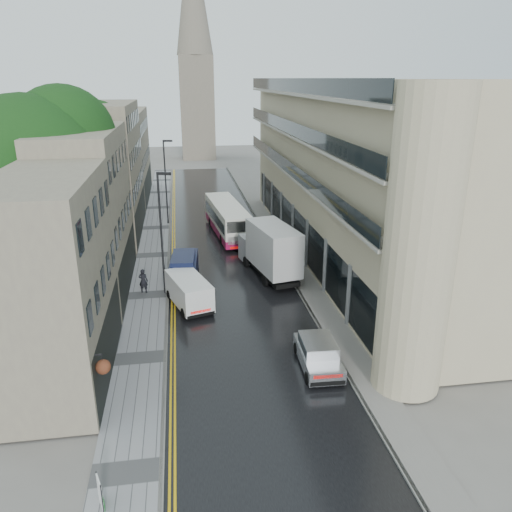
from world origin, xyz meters
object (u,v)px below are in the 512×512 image
object	(u,v)px
tree_near	(35,198)
lamp_post_near	(161,235)
pedestrian	(143,281)
lamp_post_far	(166,183)
silver_hatchback	(308,370)
white_van	(184,303)
cream_bus	(222,229)
navy_van	(170,277)
white_lorry	(265,259)
tree_far	(78,173)
estate_sign	(100,493)

from	to	relation	value
tree_near	lamp_post_near	size ratio (longest dim) A/B	1.66
pedestrian	lamp_post_far	xyz separation A→B (m)	(1.45, 17.64, 3.31)
silver_hatchback	white_van	bearing A→B (deg)	127.99
silver_hatchback	lamp_post_near	xyz separation A→B (m)	(-7.12, 12.04, 3.50)
silver_hatchback	cream_bus	bearing A→B (deg)	97.77
silver_hatchback	pedestrian	xyz separation A→B (m)	(-8.56, 12.27, 0.19)
navy_van	white_van	bearing A→B (deg)	-73.44
white_lorry	lamp_post_far	bearing A→B (deg)	100.40
tree_near	pedestrian	xyz separation A→B (m)	(6.35, -0.36, -5.96)
lamp_post_near	lamp_post_far	bearing A→B (deg)	106.92
white_lorry	navy_van	size ratio (longest dim) A/B	1.68
cream_bus	silver_hatchback	size ratio (longest dim) A/B	2.61
navy_van	tree_near	bearing A→B (deg)	-178.63
pedestrian	tree_far	bearing A→B (deg)	-52.43
tree_near	silver_hatchback	world-z (taller)	tree_near
navy_van	lamp_post_far	world-z (taller)	lamp_post_far
navy_van	white_lorry	bearing A→B (deg)	7.06
tree_far	lamp_post_far	xyz separation A→B (m)	(7.50, 4.28, -1.94)
lamp_post_near	lamp_post_far	xyz separation A→B (m)	(0.00, 17.87, -0.01)
pedestrian	estate_sign	xyz separation A→B (m)	(-0.42, -18.51, -0.29)
cream_bus	lamp_post_far	xyz separation A→B (m)	(-4.86, 7.60, 2.80)
cream_bus	pedestrian	size ratio (longest dim) A/B	6.25
tree_near	lamp_post_near	bearing A→B (deg)	-4.38
tree_near	silver_hatchback	xyz separation A→B (m)	(14.92, -12.64, -6.15)
white_lorry	white_van	bearing A→B (deg)	-155.27
tree_far	cream_bus	distance (m)	13.65
tree_near	cream_bus	distance (m)	16.84
silver_hatchback	lamp_post_far	bearing A→B (deg)	105.38
white_van	navy_van	bearing A→B (deg)	84.45
tree_near	pedestrian	size ratio (longest dim) A/B	8.01
white_van	navy_van	world-z (taller)	navy_van
lamp_post_near	cream_bus	bearing A→B (deg)	81.58
lamp_post_far	cream_bus	bearing A→B (deg)	-49.19
tree_far	silver_hatchback	distance (m)	30.01
lamp_post_near	estate_sign	distance (m)	18.72
cream_bus	pedestrian	bearing A→B (deg)	-127.86
silver_hatchback	navy_van	world-z (taller)	navy_van
tree_near	navy_van	xyz separation A→B (m)	(8.20, -0.50, -5.75)
silver_hatchback	tree_near	bearing A→B (deg)	141.73
lamp_post_far	silver_hatchback	bearing A→B (deg)	-68.41
white_lorry	estate_sign	bearing A→B (deg)	-127.32
white_lorry	lamp_post_near	size ratio (longest dim) A/B	0.93
pedestrian	lamp_post_far	world-z (taller)	lamp_post_far
white_lorry	lamp_post_far	distance (m)	19.03
lamp_post_far	estate_sign	bearing A→B (deg)	-84.75
navy_van	cream_bus	bearing A→B (deg)	71.16
tree_far	cream_bus	size ratio (longest dim) A/B	1.15
white_lorry	silver_hatchback	xyz separation A→B (m)	(0.03, -12.40, -1.27)
tree_far	cream_bus	world-z (taller)	tree_far
tree_near	navy_van	world-z (taller)	tree_near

